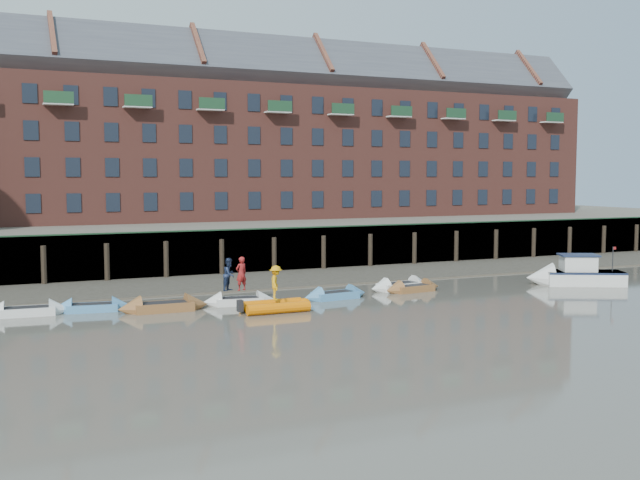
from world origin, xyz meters
TOP-DOWN VIEW (x-y plane):
  - ground at (0.00, 0.00)m, footprint 220.00×220.00m
  - foreshore at (0.00, 18.00)m, footprint 110.00×8.00m
  - mud_band at (0.00, 14.60)m, footprint 110.00×1.60m
  - river_wall at (-0.00, 22.38)m, footprint 110.00×1.23m
  - bank_terrace at (0.00, 36.00)m, footprint 110.00×28.00m
  - apartment_terrace at (-0.00, 36.99)m, footprint 80.60×15.56m
  - rowboat_0 at (-15.55, 10.88)m, footprint 4.35×1.53m
  - rowboat_1 at (-12.34, 10.72)m, footprint 4.17×1.75m
  - rowboat_2 at (-8.89, 9.23)m, footprint 4.77×1.48m
  - rowboat_3 at (-4.62, 9.51)m, footprint 4.20×1.83m
  - rowboat_4 at (1.10, 9.17)m, footprint 4.25×1.67m
  - rowboat_5 at (6.27, 10.66)m, footprint 4.56×1.91m
  - rowboat_6 at (6.64, 9.71)m, footprint 4.13×1.63m
  - rib_tender at (-3.41, 6.74)m, footprint 3.75×1.77m
  - motor_launch at (17.44, 8.07)m, footprint 6.48×4.59m
  - person_rower_a at (-4.50, 9.51)m, footprint 0.79×0.63m
  - person_rower_b at (-5.14, 9.65)m, footprint 1.12×1.11m
  - person_rib_crew at (-3.48, 6.78)m, footprint 1.06×1.35m

SIDE VIEW (x-z plane):
  - ground at x=0.00m, z-range 0.00..0.00m
  - foreshore at x=0.00m, z-range -0.25..0.25m
  - mud_band at x=0.00m, z-range -0.05..0.05m
  - rowboat_6 at x=6.64m, z-range -0.38..0.79m
  - rowboat_1 at x=-12.34m, z-range -0.38..0.79m
  - rowboat_3 at x=-4.62m, z-range -0.38..0.80m
  - rowboat_4 at x=1.10m, z-range -0.39..0.81m
  - rowboat_0 at x=-15.55m, z-range -0.40..0.84m
  - rowboat_5 at x=6.27m, z-range -0.41..0.87m
  - rowboat_2 at x=-8.89m, z-range -0.44..0.93m
  - rib_tender at x=-3.41m, z-range -0.04..0.61m
  - motor_launch at x=17.44m, z-range -0.63..1.94m
  - person_rib_crew at x=-3.48m, z-range 0.61..2.44m
  - river_wall at x=0.00m, z-range -0.06..3.24m
  - bank_terrace at x=0.00m, z-range 0.00..3.20m
  - person_rower_b at x=-5.14m, z-range 0.79..2.62m
  - person_rower_a at x=-4.50m, z-range 0.79..2.67m
  - apartment_terrace at x=0.00m, z-range 2.34..23.31m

